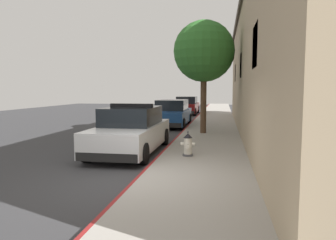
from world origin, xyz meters
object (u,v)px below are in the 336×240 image
parked_car_dark_far (187,106)px  fire_hydrant (188,145)px  parked_car_silver_ahead (172,114)px  police_cruiser (131,131)px  street_tree (204,52)px

parked_car_dark_far → fire_hydrant: parked_car_dark_far is taller
parked_car_silver_ahead → parked_car_dark_far: same height
police_cruiser → street_tree: (2.20, 4.43, 3.15)m
police_cruiser → fire_hydrant: (2.06, -0.95, -0.26)m
fire_hydrant → police_cruiser: bearing=155.2°
street_tree → parked_car_dark_far: bearing=99.7°
fire_hydrant → street_tree: bearing=88.5°
police_cruiser → parked_car_silver_ahead: size_ratio=1.00×
parked_car_silver_ahead → parked_car_dark_far: (-0.18, 9.50, 0.00)m
parked_car_silver_ahead → fire_hydrant: size_ratio=6.37×
police_cruiser → street_tree: 5.87m
fire_hydrant → street_tree: street_tree is taller
parked_car_silver_ahead → street_tree: (2.07, -3.72, 3.16)m
police_cruiser → street_tree: street_tree is taller
police_cruiser → street_tree: size_ratio=0.93×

